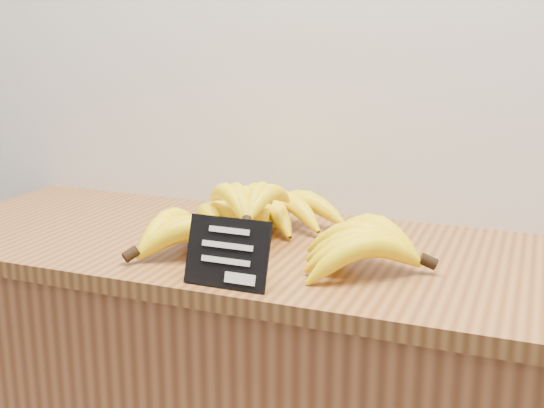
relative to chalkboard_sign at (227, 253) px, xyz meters
The scene contains 3 objects.
counter_top 0.24m from the chalkboard_sign, 88.92° to the left, with size 1.46×0.54×0.03m, color #965E2E.
chalkboard_sign is the anchor object (origin of this frame).
banana_pile 0.21m from the chalkboard_sign, 93.98° to the left, with size 0.56×0.44×0.12m.
Camera 1 is at (0.52, 1.61, 1.32)m, focal length 45.00 mm.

